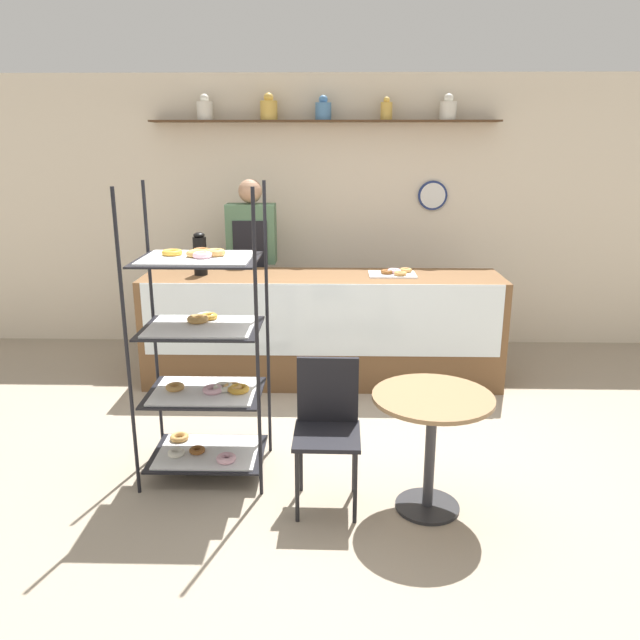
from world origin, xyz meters
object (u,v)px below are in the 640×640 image
at_px(pastry_rack, 203,357).
at_px(coffee_carafe, 200,254).
at_px(cafe_chair, 327,417).
at_px(donut_tray_counter, 395,273).
at_px(cafe_table, 432,424).
at_px(person_worker, 252,263).

relative_size(pastry_rack, coffee_carafe, 5.01).
xyz_separation_m(cafe_chair, donut_tray_counter, (0.56, 1.97, 0.45)).
relative_size(cafe_chair, donut_tray_counter, 2.15).
height_order(pastry_rack, coffee_carafe, pastry_rack).
bearing_deg(cafe_chair, pastry_rack, 158.64).
bearing_deg(pastry_rack, donut_tray_counter, 51.22).
bearing_deg(coffee_carafe, pastry_rack, -78.13).
bearing_deg(cafe_chair, coffee_carafe, 120.64).
xyz_separation_m(pastry_rack, cafe_table, (1.36, -0.41, -0.25)).
distance_m(pastry_rack, cafe_chair, 0.87).
bearing_deg(pastry_rack, cafe_chair, -22.10).
height_order(person_worker, cafe_chair, person_worker).
relative_size(pastry_rack, cafe_chair, 2.13).
relative_size(cafe_table, cafe_chair, 0.82).
relative_size(cafe_table, coffee_carafe, 1.94).
bearing_deg(person_worker, cafe_chair, -73.59).
distance_m(pastry_rack, cafe_table, 1.44).
distance_m(pastry_rack, person_worker, 2.23).
xyz_separation_m(coffee_carafe, donut_tray_counter, (1.67, 0.03, -0.16)).
xyz_separation_m(pastry_rack, coffee_carafe, (-0.34, 1.62, 0.35)).
height_order(person_worker, donut_tray_counter, person_worker).
bearing_deg(donut_tray_counter, cafe_chair, -105.79).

